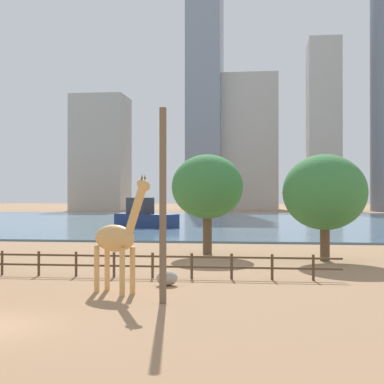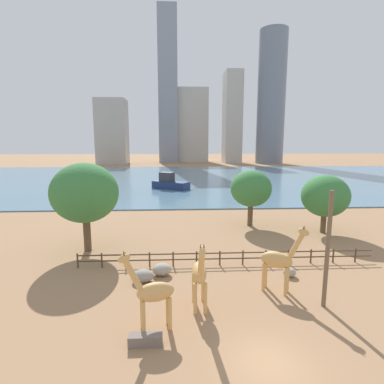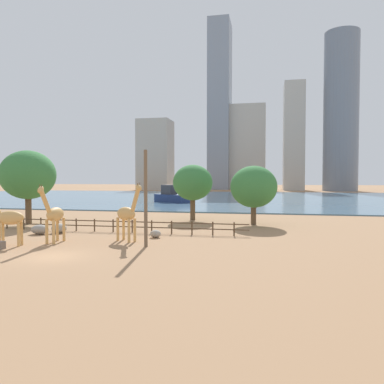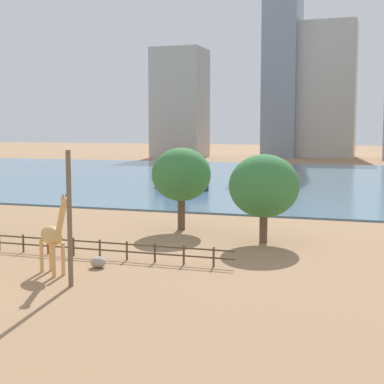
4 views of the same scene
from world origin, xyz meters
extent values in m
plane|color=#9E7551|center=(0.00, 80.00, 0.00)|extent=(400.00, 400.00, 0.00)
cube|color=slate|center=(0.00, 77.00, 0.10)|extent=(180.00, 86.00, 0.20)
cylinder|color=tan|center=(3.49, 6.99, 1.02)|extent=(0.32, 0.32, 2.04)
cylinder|color=tan|center=(3.16, 6.45, 1.02)|extent=(0.32, 0.32, 2.04)
cylinder|color=tan|center=(2.13, 7.80, 1.02)|extent=(0.32, 0.32, 2.04)
cylinder|color=tan|center=(1.81, 7.26, 1.02)|extent=(0.32, 0.32, 2.04)
ellipsoid|color=tan|center=(2.65, 7.13, 2.40)|extent=(2.40, 1.93, 1.18)
cylinder|color=tan|center=(3.75, 6.47, 3.67)|extent=(1.23, 0.94, 2.22)
ellipsoid|color=tan|center=(4.12, 6.24, 4.71)|extent=(0.92, 0.75, 0.72)
cone|color=brown|center=(4.17, 6.32, 5.05)|extent=(0.15, 0.15, 0.21)
cone|color=brown|center=(4.08, 6.16, 5.05)|extent=(0.15, 0.15, 0.21)
cylinder|color=tan|center=(-6.35, 2.61, 0.97)|extent=(0.27, 0.27, 1.95)
cylinder|color=tan|center=(-6.49, 3.19, 0.97)|extent=(0.27, 0.27, 1.95)
cylinder|color=tan|center=(-4.89, 2.96, 0.97)|extent=(0.27, 0.27, 1.95)
cylinder|color=tan|center=(-5.03, 3.55, 0.97)|extent=(0.27, 0.27, 1.95)
ellipsoid|color=tan|center=(-5.69, 3.08, 2.29)|extent=(2.30, 1.35, 1.13)
cylinder|color=tan|center=(-6.90, 2.78, 3.50)|extent=(1.24, 0.62, 2.11)
ellipsoid|color=tan|center=(-7.32, 2.68, 4.49)|extent=(0.88, 0.53, 0.69)
cone|color=brown|center=(-7.30, 2.60, 4.82)|extent=(0.12, 0.12, 0.21)
cone|color=brown|center=(-7.34, 2.77, 4.82)|extent=(0.12, 0.12, 0.21)
cylinder|color=tan|center=(-2.71, 4.48, 1.03)|extent=(0.24, 0.24, 2.05)
cylinder|color=tan|center=(-3.34, 4.48, 1.03)|extent=(0.24, 0.24, 2.05)
cylinder|color=tan|center=(-2.70, 6.07, 1.03)|extent=(0.24, 0.24, 2.05)
cylinder|color=tan|center=(-3.34, 6.07, 1.03)|extent=(0.24, 0.24, 2.05)
ellipsoid|color=tan|center=(-3.02, 5.27, 2.41)|extent=(0.91, 2.27, 1.19)
cylinder|color=tan|center=(-3.02, 3.83, 3.61)|extent=(0.37, 1.49, 2.13)
ellipsoid|color=tan|center=(-3.02, 3.24, 4.58)|extent=(0.37, 0.87, 0.79)
cone|color=brown|center=(-2.93, 3.24, 4.93)|extent=(0.11, 0.11, 0.22)
cone|color=brown|center=(-3.12, 3.24, 4.93)|extent=(0.11, 0.11, 0.22)
cylinder|color=brown|center=(5.18, 4.95, 3.88)|extent=(0.28, 0.28, 7.76)
ellipsoid|color=gray|center=(4.59, 9.44, 0.36)|extent=(1.01, 0.96, 0.72)
ellipsoid|color=gray|center=(-5.69, 10.21, 0.49)|extent=(1.53, 1.30, 0.97)
ellipsoid|color=gray|center=(-7.11, 9.13, 0.47)|extent=(1.73, 1.26, 0.95)
cube|color=#72665B|center=(-6.17, 1.69, 0.30)|extent=(1.80, 0.60, 0.60)
cylinder|color=#4C3826|center=(-13.00, 12.00, 0.65)|extent=(0.14, 0.14, 1.30)
cylinder|color=#4C3826|center=(-10.95, 12.00, 0.65)|extent=(0.14, 0.14, 1.30)
cylinder|color=#4C3826|center=(-8.90, 12.00, 0.65)|extent=(0.14, 0.14, 1.30)
cylinder|color=#4C3826|center=(-6.85, 12.00, 0.65)|extent=(0.14, 0.14, 1.30)
cylinder|color=#4C3826|center=(-4.80, 12.00, 0.65)|extent=(0.14, 0.14, 1.30)
cylinder|color=#4C3826|center=(-2.75, 12.00, 0.65)|extent=(0.14, 0.14, 1.30)
cylinder|color=#4C3826|center=(-0.70, 12.00, 0.65)|extent=(0.14, 0.14, 1.30)
cylinder|color=#4C3826|center=(1.35, 12.00, 0.65)|extent=(0.14, 0.14, 1.30)
cylinder|color=#4C3826|center=(3.41, 12.00, 0.65)|extent=(0.14, 0.14, 1.30)
cylinder|color=#4C3826|center=(5.46, 12.00, 0.65)|extent=(0.14, 0.14, 1.30)
cylinder|color=#4C3826|center=(7.51, 12.00, 0.65)|extent=(0.14, 0.14, 1.30)
cylinder|color=#4C3826|center=(9.56, 12.00, 0.65)|extent=(0.14, 0.14, 1.30)
cylinder|color=#4C3826|center=(11.61, 12.00, 0.65)|extent=(0.14, 0.14, 1.30)
cube|color=#4C3826|center=(0.00, 12.00, 1.10)|extent=(26.10, 0.08, 0.10)
cube|color=#4C3826|center=(0.00, 12.00, 0.59)|extent=(26.10, 0.08, 0.10)
cylinder|color=brown|center=(5.05, 24.45, 1.42)|extent=(0.66, 0.66, 2.83)
ellipsoid|color=#387A3D|center=(5.05, 24.45, 4.91)|extent=(5.19, 5.19, 4.67)
cylinder|color=brown|center=(-13.35, 16.23, 1.65)|extent=(0.71, 0.71, 3.30)
ellipsoid|color=#387A3D|center=(-13.35, 16.23, 5.88)|extent=(6.46, 6.46, 5.81)
cylinder|color=brown|center=(13.07, 21.00, 1.15)|extent=(0.63, 0.63, 2.29)
ellipsoid|color=#387A3D|center=(13.07, 21.00, 4.48)|extent=(5.48, 5.48, 4.93)
cube|color=navy|center=(-5.79, 55.33, 1.06)|extent=(8.90, 7.27, 1.72)
cube|color=#333338|center=(-6.69, 55.92, 2.95)|extent=(3.72, 3.41, 2.06)
cube|color=#B7B2A8|center=(4.66, 159.07, 20.07)|extent=(16.97, 13.13, 40.13)
cylinder|color=slate|center=(44.12, 142.83, 32.87)|extent=(14.05, 14.05, 65.74)
cube|color=#B7B2A8|center=(25.59, 150.49, 23.79)|extent=(8.85, 14.08, 47.57)
cube|color=#ADA89E|center=(-36.81, 143.26, 16.08)|extent=(14.77, 13.43, 32.16)
cube|color=gray|center=(-8.60, 157.08, 40.05)|extent=(10.10, 15.57, 80.09)
camera|label=1|loc=(9.19, -18.00, 4.28)|focal=55.00mm
camera|label=2|loc=(-4.44, -12.86, 10.66)|focal=28.00mm
camera|label=3|loc=(14.81, -23.51, 5.52)|focal=35.00mm
camera|label=4|loc=(21.95, -23.96, 9.01)|focal=55.00mm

